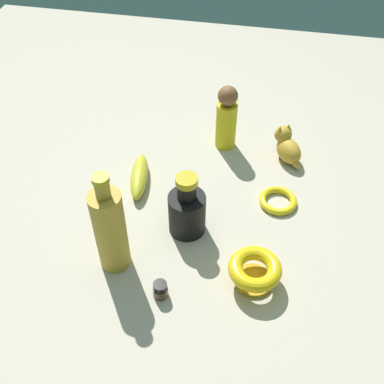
{
  "coord_description": "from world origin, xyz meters",
  "views": [
    {
      "loc": [
        0.15,
        -0.79,
        0.89
      ],
      "look_at": [
        0.0,
        0.0,
        0.06
      ],
      "focal_mm": 44.59,
      "sensor_mm": 36.0,
      "label": 1
    }
  ],
  "objects_px": {
    "person_figure_adult": "(226,118)",
    "nail_polish_jar": "(160,290)",
    "banana": "(139,176)",
    "bowl": "(255,271)",
    "bottle_tall": "(110,229)",
    "bottle_short": "(188,210)",
    "bangle": "(278,201)",
    "cat_figurine": "(287,146)"
  },
  "relations": [
    {
      "from": "cat_figurine",
      "to": "bottle_short",
      "type": "relative_size",
      "value": 0.66
    },
    {
      "from": "cat_figurine",
      "to": "nail_polish_jar",
      "type": "bearing_deg",
      "value": -115.59
    },
    {
      "from": "person_figure_adult",
      "to": "nail_polish_jar",
      "type": "bearing_deg",
      "value": -97.03
    },
    {
      "from": "bottle_tall",
      "to": "bangle",
      "type": "relative_size",
      "value": 2.79
    },
    {
      "from": "banana",
      "to": "nail_polish_jar",
      "type": "height_order",
      "value": "banana"
    },
    {
      "from": "person_figure_adult",
      "to": "bowl",
      "type": "distance_m",
      "value": 0.47
    },
    {
      "from": "bowl",
      "to": "bottle_short",
      "type": "xyz_separation_m",
      "value": [
        -0.17,
        0.12,
        0.02
      ]
    },
    {
      "from": "person_figure_adult",
      "to": "nail_polish_jar",
      "type": "relative_size",
      "value": 4.75
    },
    {
      "from": "person_figure_adult",
      "to": "cat_figurine",
      "type": "relative_size",
      "value": 1.73
    },
    {
      "from": "bangle",
      "to": "nail_polish_jar",
      "type": "height_order",
      "value": "nail_polish_jar"
    },
    {
      "from": "bottle_tall",
      "to": "bottle_short",
      "type": "xyz_separation_m",
      "value": [
        0.14,
        0.13,
        -0.05
      ]
    },
    {
      "from": "bowl",
      "to": "bangle",
      "type": "bearing_deg",
      "value": 81.29
    },
    {
      "from": "banana",
      "to": "bowl",
      "type": "bearing_deg",
      "value": -137.54
    },
    {
      "from": "bottle_tall",
      "to": "nail_polish_jar",
      "type": "height_order",
      "value": "bottle_tall"
    },
    {
      "from": "cat_figurine",
      "to": "bottle_short",
      "type": "bearing_deg",
      "value": -125.35
    },
    {
      "from": "bottle_tall",
      "to": "bottle_short",
      "type": "relative_size",
      "value": 1.58
    },
    {
      "from": "banana",
      "to": "bottle_short",
      "type": "distance_m",
      "value": 0.21
    },
    {
      "from": "banana",
      "to": "bangle",
      "type": "xyz_separation_m",
      "value": [
        0.37,
        -0.01,
        -0.01
      ]
    },
    {
      "from": "bangle",
      "to": "cat_figurine",
      "type": "distance_m",
      "value": 0.18
    },
    {
      "from": "bottle_tall",
      "to": "banana",
      "type": "bearing_deg",
      "value": 93.15
    },
    {
      "from": "bangle",
      "to": "nail_polish_jar",
      "type": "distance_m",
      "value": 0.39
    },
    {
      "from": "person_figure_adult",
      "to": "banana",
      "type": "bearing_deg",
      "value": -135.41
    },
    {
      "from": "bangle",
      "to": "cat_figurine",
      "type": "bearing_deg",
      "value": 87.04
    },
    {
      "from": "bottle_tall",
      "to": "nail_polish_jar",
      "type": "relative_size",
      "value": 6.56
    },
    {
      "from": "nail_polish_jar",
      "to": "cat_figurine",
      "type": "height_order",
      "value": "cat_figurine"
    },
    {
      "from": "nail_polish_jar",
      "to": "banana",
      "type": "bearing_deg",
      "value": 112.57
    },
    {
      "from": "bowl",
      "to": "bottle_short",
      "type": "bearing_deg",
      "value": 144.04
    },
    {
      "from": "bowl",
      "to": "cat_figurine",
      "type": "distance_m",
      "value": 0.43
    },
    {
      "from": "bangle",
      "to": "nail_polish_jar",
      "type": "relative_size",
      "value": 2.35
    },
    {
      "from": "person_figure_adult",
      "to": "bangle",
      "type": "height_order",
      "value": "person_figure_adult"
    },
    {
      "from": "person_figure_adult",
      "to": "banana",
      "type": "relative_size",
      "value": 1.17
    },
    {
      "from": "bowl",
      "to": "cat_figurine",
      "type": "bearing_deg",
      "value": 83.69
    },
    {
      "from": "person_figure_adult",
      "to": "nail_polish_jar",
      "type": "xyz_separation_m",
      "value": [
        -0.06,
        -0.52,
        -0.08
      ]
    },
    {
      "from": "bottle_tall",
      "to": "bangle",
      "type": "distance_m",
      "value": 0.44
    },
    {
      "from": "bottle_tall",
      "to": "nail_polish_jar",
      "type": "bearing_deg",
      "value": -28.99
    },
    {
      "from": "bowl",
      "to": "bottle_tall",
      "type": "relative_size",
      "value": 0.43
    },
    {
      "from": "bottle_tall",
      "to": "bangle",
      "type": "xyz_separation_m",
      "value": [
        0.35,
        0.25,
        -0.11
      ]
    },
    {
      "from": "banana",
      "to": "cat_figurine",
      "type": "distance_m",
      "value": 0.41
    },
    {
      "from": "bowl",
      "to": "bottle_tall",
      "type": "height_order",
      "value": "bottle_tall"
    },
    {
      "from": "person_figure_adult",
      "to": "banana",
      "type": "xyz_separation_m",
      "value": [
        -0.2,
        -0.2,
        -0.07
      ]
    },
    {
      "from": "banana",
      "to": "nail_polish_jar",
      "type": "xyz_separation_m",
      "value": [
        0.14,
        -0.33,
        -0.0
      ]
    },
    {
      "from": "bowl",
      "to": "bottle_tall",
      "type": "distance_m",
      "value": 0.32
    }
  ]
}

